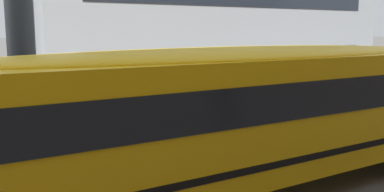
{
  "coord_description": "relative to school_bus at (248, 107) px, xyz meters",
  "views": [
    {
      "loc": [
        -5.53,
        -8.68,
        3.38
      ],
      "look_at": [
        -0.99,
        -0.89,
        1.98
      ],
      "focal_mm": 39.91,
      "sensor_mm": 36.0,
      "label": 1
    }
  ],
  "objects": [
    {
      "name": "lane_centreline",
      "position": [
        0.17,
        1.78,
        -1.81
      ],
      "size": [
        110.0,
        0.16,
        0.01
      ],
      "primitive_type": "cube",
      "color": "silver",
      "rests_on": "ground_plane"
    },
    {
      "name": "ground_plane",
      "position": [
        0.17,
        1.78,
        -1.82
      ],
      "size": [
        400.0,
        400.0,
        0.0
      ],
      "primitive_type": "plane",
      "color": "#54514F"
    },
    {
      "name": "sidewalk_far",
      "position": [
        0.17,
        9.46,
        -1.81
      ],
      "size": [
        120.0,
        3.0,
        0.01
      ],
      "primitive_type": "cube",
      "color": "gray",
      "rests_on": "ground_plane"
    },
    {
      "name": "school_bus",
      "position": [
        0.0,
        0.0,
        0.0
      ],
      "size": [
        13.73,
        3.26,
        3.06
      ],
      "rotation": [
        0.0,
        0.0,
        0.03
      ],
      "color": "yellow",
      "rests_on": "ground_plane"
    }
  ]
}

